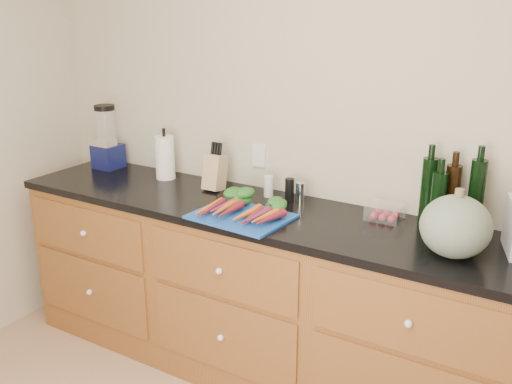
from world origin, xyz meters
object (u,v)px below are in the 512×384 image
Objects in this scene: knife_block at (215,172)px; tomato_box at (385,212)px; squash at (456,227)px; blender_appliance at (107,141)px; carrots at (246,208)px; cutting_board at (241,216)px; paper_towel at (165,158)px.

knife_block is 1.20× the size of tomato_box.
blender_appliance is (-2.15, 0.24, 0.04)m from squash.
knife_block reaches higher than carrots.
tomato_box is at bearing 145.76° from squash.
tomato_box is (1.78, 0.01, -0.13)m from blender_appliance.
cutting_board is 0.68m from tomato_box.
blender_appliance is 0.46m from paper_towel.
paper_towel is at bearing 0.26° from blender_appliance.
squash is at bearing -6.42° from blender_appliance.
paper_towel is at bearing 159.34° from carrots.
paper_towel is (-0.73, 0.32, 0.12)m from cutting_board.
squash is 1.46× the size of knife_block.
carrots reaches higher than cutting_board.
blender_appliance is (-1.18, 0.27, 0.14)m from carrots.
blender_appliance reaches higher than carrots.
carrots is 2.11× the size of knife_block.
cutting_board is 0.98m from squash.
paper_towel is 1.29× the size of knife_block.
cutting_board is 1.24m from blender_appliance.
blender_appliance is 2.41× the size of tomato_box.
cutting_board is 1.79× the size of paper_towel.
squash is at bearing 1.76° from carrots.
cutting_board is at bearing -150.94° from tomato_box.
blender_appliance is at bearing 178.75° from knife_block.
knife_block is at bearing -1.25° from blender_appliance.
blender_appliance is at bearing 167.06° from carrots.
carrots is 1.45× the size of squash.
blender_appliance reaches higher than squash.
carrots is 1.05× the size of blender_appliance.
cutting_board is 1.10× the size of carrots.
cutting_board is 2.32× the size of knife_block.
tomato_box is at bearing 0.39° from blender_appliance.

